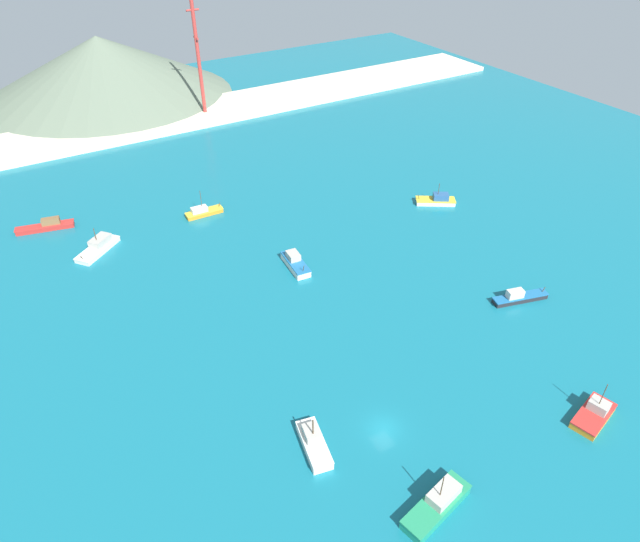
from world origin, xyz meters
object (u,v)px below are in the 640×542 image
fishing_boat_6 (437,200)px  fishing_boat_8 (46,226)px  fishing_boat_4 (203,212)px  radio_tower (198,53)px  fishing_boat_5 (594,414)px  fishing_boat_0 (295,263)px  fishing_boat_1 (314,443)px  fishing_boat_7 (438,504)px  fishing_boat_3 (519,297)px  fishing_boat_2 (99,247)px

fishing_boat_6 → fishing_boat_8: bearing=156.4°
fishing_boat_4 → fishing_boat_8: (-28.61, 10.68, 0.04)m
radio_tower → fishing_boat_5: bearing=-89.1°
fishing_boat_0 → fishing_boat_1: 38.51m
fishing_boat_7 → fishing_boat_3: bearing=30.6°
fishing_boat_5 → fishing_boat_7: (-25.79, 0.82, 0.20)m
fishing_boat_2 → fishing_boat_6: size_ratio=1.10×
fishing_boat_0 → fishing_boat_5: size_ratio=1.06×
fishing_boat_2 → fishing_boat_8: (-7.06, 12.99, -0.07)m
fishing_boat_4 → fishing_boat_6: size_ratio=0.91×
fishing_boat_1 → fishing_boat_5: fishing_boat_5 is taller
fishing_boat_1 → fishing_boat_2: 59.61m
fishing_boat_0 → fishing_boat_6: fishing_boat_6 is taller
fishing_boat_2 → radio_tower: radio_tower is taller
fishing_boat_5 → fishing_boat_1: bearing=155.9°
fishing_boat_0 → fishing_boat_2: fishing_boat_2 is taller
fishing_boat_2 → fishing_boat_6: fishing_boat_2 is taller
fishing_boat_3 → fishing_boat_8: bearing=134.3°
fishing_boat_0 → fishing_boat_1: bearing=-115.7°
fishing_boat_7 → fishing_boat_6: bearing=49.1°
fishing_boat_4 → fishing_boat_5: bearing=-72.5°
fishing_boat_1 → fishing_boat_3: fishing_boat_1 is taller
fishing_boat_3 → fishing_boat_8: size_ratio=0.88×
fishing_boat_0 → fishing_boat_4: size_ratio=1.05×
fishing_boat_3 → radio_tower: radio_tower is taller
fishing_boat_6 → fishing_boat_2: bearing=164.0°
fishing_boat_2 → fishing_boat_6: (66.00, -18.92, -0.05)m
fishing_boat_6 → fishing_boat_8: (-73.06, 31.91, -0.02)m
fishing_boat_3 → fishing_boat_4: bearing=122.5°
fishing_boat_2 → fishing_boat_7: (19.63, -72.50, 0.15)m
fishing_boat_1 → fishing_boat_6: bearing=36.2°
fishing_boat_6 → fishing_boat_7: fishing_boat_7 is taller
fishing_boat_5 → radio_tower: radio_tower is taller
fishing_boat_7 → radio_tower: size_ratio=0.28×
fishing_boat_1 → fishing_boat_2: size_ratio=0.82×
fishing_boat_0 → fishing_boat_7: bearing=-100.6°
fishing_boat_5 → fishing_boat_4: bearing=107.5°
fishing_boat_3 → fishing_boat_4: size_ratio=1.25×
fishing_boat_4 → fishing_boat_8: 30.54m
fishing_boat_2 → fishing_boat_5: fishing_boat_5 is taller
fishing_boat_1 → fishing_boat_6: size_ratio=0.90×
fishing_boat_8 → fishing_boat_3: bearing=-45.7°
fishing_boat_4 → radio_tower: 60.10m
fishing_boat_2 → fishing_boat_5: size_ratio=1.21×
fishing_boat_0 → fishing_boat_8: size_ratio=0.74×
fishing_boat_4 → fishing_boat_3: bearing=-57.5°
fishing_boat_2 → fishing_boat_8: size_ratio=0.84×
radio_tower → fishing_boat_3: bearing=-83.4°
fishing_boat_0 → radio_tower: radio_tower is taller
radio_tower → fishing_boat_7: bearing=-100.5°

